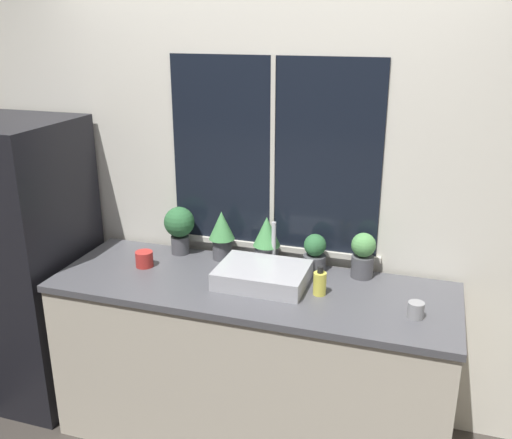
{
  "coord_description": "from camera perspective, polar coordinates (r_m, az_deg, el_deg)",
  "views": [
    {
      "loc": [
        0.82,
        -2.13,
        2.17
      ],
      "look_at": [
        0.02,
        0.33,
        1.26
      ],
      "focal_mm": 40.0,
      "sensor_mm": 36.0,
      "label": 1
    }
  ],
  "objects": [
    {
      "name": "refrigerator",
      "position": [
        3.58,
        -22.07,
        -4.12
      ],
      "size": [
        0.64,
        0.69,
        1.66
      ],
      "color": "black",
      "rests_on": "ground_plane"
    },
    {
      "name": "potted_plant_right",
      "position": [
        3.02,
        5.9,
        -3.33
      ],
      "size": [
        0.12,
        0.12,
        0.2
      ],
      "color": "#4C4C51",
      "rests_on": "counter"
    },
    {
      "name": "potted_plant_far_left",
      "position": [
        3.23,
        -7.67,
        -0.65
      ],
      "size": [
        0.17,
        0.17,
        0.27
      ],
      "color": "#4C4C51",
      "rests_on": "counter"
    },
    {
      "name": "sink",
      "position": [
        2.88,
        0.67,
        -5.55
      ],
      "size": [
        0.45,
        0.39,
        0.26
      ],
      "color": "#ADADB2",
      "rests_on": "counter"
    },
    {
      "name": "potted_plant_far_right",
      "position": [
        2.97,
        10.65,
        -3.44
      ],
      "size": [
        0.13,
        0.13,
        0.24
      ],
      "color": "#4C4C51",
      "rests_on": "counter"
    },
    {
      "name": "soap_bottle",
      "position": [
        2.78,
        6.39,
        -6.32
      ],
      "size": [
        0.06,
        0.06,
        0.15
      ],
      "color": "#DBD14C",
      "rests_on": "counter"
    },
    {
      "name": "mug_red",
      "position": [
        3.13,
        -11.1,
        -3.9
      ],
      "size": [
        0.09,
        0.09,
        0.08
      ],
      "color": "#B72D28",
      "rests_on": "counter"
    },
    {
      "name": "potted_plant_center",
      "position": [
        3.06,
        1.04,
        -2.0
      ],
      "size": [
        0.15,
        0.15,
        0.27
      ],
      "color": "#4C4C51",
      "rests_on": "counter"
    },
    {
      "name": "counter",
      "position": [
        3.11,
        -0.45,
        -14.04
      ],
      "size": [
        2.04,
        0.69,
        0.91
      ],
      "color": "beige",
      "rests_on": "ground_plane"
    },
    {
      "name": "mug_grey",
      "position": [
        2.67,
        15.68,
        -8.72
      ],
      "size": [
        0.07,
        0.07,
        0.08
      ],
      "color": "gray",
      "rests_on": "counter"
    },
    {
      "name": "wall_back",
      "position": [
        3.1,
        1.86,
        4.02
      ],
      "size": [
        8.0,
        0.09,
        2.7
      ],
      "color": "silver",
      "rests_on": "ground_plane"
    },
    {
      "name": "potted_plant_left",
      "position": [
        3.14,
        -3.45,
        -1.27
      ],
      "size": [
        0.14,
        0.14,
        0.28
      ],
      "color": "#4C4C51",
      "rests_on": "counter"
    },
    {
      "name": "wall_left",
      "position": [
        4.66,
        -19.69,
        8.13
      ],
      "size": [
        0.06,
        7.0,
        2.7
      ],
      "color": "silver",
      "rests_on": "ground_plane"
    }
  ]
}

